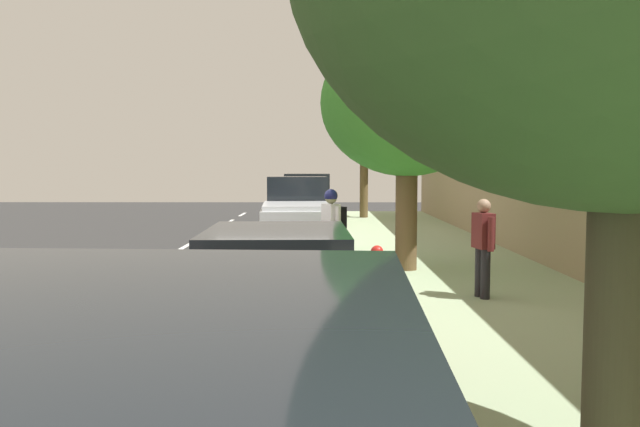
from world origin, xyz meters
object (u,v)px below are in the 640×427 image
Objects in this scene: cyclist_with_backpack at (332,223)px; pedestrian_on_phone at (483,243)px; street_tree_mid_block at (407,104)px; fire_hydrant at (377,271)px; parked_pickup_silver_mid at (298,214)px; parked_sedan_red_second at (277,298)px; street_tree_far_end at (364,135)px; bicycle_at_curb at (321,254)px; parked_suv_tan_far at (308,198)px.

cyclist_with_backpack reaches higher than pedestrian_on_phone.
street_tree_mid_block is 4.15m from fire_hydrant.
parked_pickup_silver_mid is 1.12× the size of street_tree_mid_block.
pedestrian_on_phone is at bearing -50.30° from cyclist_with_backpack.
parked_sedan_red_second is 0.98× the size of street_tree_far_end.
cyclist_with_backpack is at bearing -63.24° from bicycle_at_curb.
street_tree_far_end reaches higher than fire_hydrant.
bicycle_at_curb is (0.69, -4.57, -0.51)m from parked_pickup_silver_mid.
street_tree_far_end is at bearing 87.15° from fire_hydrant.
street_tree_mid_block reaches higher than cyclist_with_backpack.
cyclist_with_backpack is 0.37× the size of street_tree_mid_block.
bicycle_at_curb is 13.78m from street_tree_far_end.
fire_hydrant is (-1.68, -0.03, -0.46)m from pedestrian_on_phone.
fire_hydrant is at bearing 65.62° from parked_sedan_red_second.
street_tree_far_end reaches higher than parked_suv_tan_far.
parked_sedan_red_second is 17.73m from parked_suv_tan_far.
parked_sedan_red_second is at bearing -114.38° from fire_hydrant.
bicycle_at_curb is 3.42m from fire_hydrant.
parked_suv_tan_far is 14.80m from fire_hydrant.
fire_hydrant reaches higher than bicycle_at_curb.
street_tree_mid_block reaches higher than bicycle_at_curb.
parked_pickup_silver_mid is 4.15× the size of bicycle_at_curb.
cyclist_with_backpack is 14.04m from street_tree_far_end.
bicycle_at_curb is at bearing 85.79° from parked_sedan_red_second.
parked_pickup_silver_mid is 4.65m from bicycle_at_curb.
parked_pickup_silver_mid is 6.15m from street_tree_mid_block.
parked_sedan_red_second is at bearing -88.79° from parked_pickup_silver_mid.
street_tree_mid_block reaches higher than fire_hydrant.
pedestrian_on_phone is at bearing -67.38° from parked_pickup_silver_mid.
street_tree_mid_block reaches higher than parked_pickup_silver_mid.
parked_pickup_silver_mid is 3.06× the size of cyclist_with_backpack.
street_tree_far_end is (1.72, 13.29, 3.20)m from bicycle_at_curb.
parked_pickup_silver_mid reaches higher than pedestrian_on_phone.
street_tree_mid_block reaches higher than parked_suv_tan_far.
fire_hydrant is (1.59, -7.87, -0.34)m from parked_pickup_silver_mid.
bicycle_at_curb is 0.29× the size of street_tree_far_end.
fire_hydrant is (1.36, 3.00, -0.19)m from parked_sedan_red_second.
parked_sedan_red_second is at bearing -135.13° from pedestrian_on_phone.
street_tree_far_end is (1.50, 13.73, 2.50)m from cyclist_with_backpack.
fire_hydrant is (1.47, -14.72, -0.47)m from parked_suv_tan_far.
street_tree_mid_block is (2.42, -5.03, 2.57)m from parked_pickup_silver_mid.
street_tree_mid_block is 5.76× the size of fire_hydrant.
parked_sedan_red_second reaches higher than bicycle_at_curb.
parked_pickup_silver_mid is 9.44m from street_tree_far_end.
street_tree_far_end is at bearing 82.62° from bicycle_at_curb.
parked_pickup_silver_mid is at bearing -105.48° from street_tree_far_end.
fire_hydrant is at bearing -74.81° from bicycle_at_curb.
bicycle_at_curb is at bearing 116.76° from cyclist_with_backpack.
street_tree_mid_block is at bearing 69.47° from parked_sedan_red_second.
parked_pickup_silver_mid reaches higher than bicycle_at_curb.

